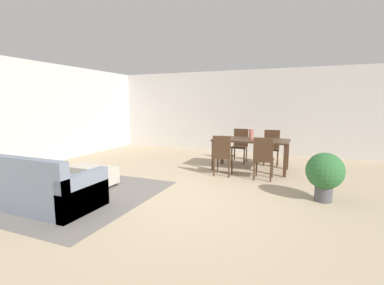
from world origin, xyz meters
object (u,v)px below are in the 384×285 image
dining_chair_near_left (222,153)px  dining_table (251,143)px  dining_chair_near_right (263,156)px  dining_chair_far_left (240,143)px  potted_plant (325,173)px  vase_centerpiece (251,134)px  ottoman_table (93,175)px  dining_chair_far_right (271,145)px  couch (35,188)px

dining_chair_near_left → dining_table: bearing=60.1°
dining_chair_near_right → dining_chair_far_left: 1.86m
dining_chair_far_left → potted_plant: bearing=-52.0°
dining_chair_near_right → dining_chair_far_left: same height
dining_chair_near_right → vase_centerpiece: (-0.42, 0.84, 0.36)m
ottoman_table → dining_chair_far_right: 4.53m
dining_chair_near_right → vase_centerpiece: vase_centerpiece is taller
dining_table → dining_chair_far_left: size_ratio=1.94×
couch → dining_chair_near_left: bearing=51.7°
couch → dining_chair_far_right: bearing=55.1°
dining_table → dining_chair_far_right: (0.40, 0.81, -0.15)m
couch → ottoman_table: 1.19m
dining_table → dining_chair_near_right: 0.94m
dining_table → potted_plant: size_ratio=2.17×
dining_chair_far_right → potted_plant: bearing=-65.7°
couch → dining_chair_far_left: dining_chair_far_left is taller
dining_table → potted_plant: bearing=-48.1°
dining_chair_far_left → vase_centerpiece: size_ratio=3.83×
potted_plant → dining_chair_far_right: bearing=114.3°
couch → potted_plant: bearing=24.8°
dining_chair_far_left → dining_chair_far_right: 0.85m
dining_table → potted_plant: 2.32m
couch → dining_chair_far_right: (3.15, 4.52, 0.23)m
ottoman_table → dining_chair_near_right: size_ratio=1.05×
couch → dining_chair_far_left: size_ratio=2.27×
dining_table → dining_chair_far_right: size_ratio=1.94×
dining_chair_near_left → potted_plant: (2.02, -0.89, -0.03)m
potted_plant → dining_chair_near_right: bearing=141.5°
ottoman_table → dining_table: (2.66, 2.52, 0.45)m
potted_plant → vase_centerpiece: bearing=131.7°
potted_plant → dining_table: bearing=131.9°
couch → dining_chair_near_left: 3.67m
dining_table → vase_centerpiece: (-0.00, 0.01, 0.21)m
ottoman_table → potted_plant: 4.28m
dining_chair_far_right → vase_centerpiece: 0.96m
dining_chair_near_left → dining_chair_near_right: 0.90m
dining_chair_near_left → dining_chair_near_right: size_ratio=1.00×
couch → ottoman_table: (0.09, 1.19, -0.06)m
dining_chair_far_left → dining_chair_far_right: (0.85, -0.01, 0.00)m
potted_plant → ottoman_table: bearing=-169.2°
vase_centerpiece → dining_chair_far_right: bearing=63.2°
vase_centerpiece → couch: bearing=-126.4°
couch → potted_plant: size_ratio=2.54×
ottoman_table → dining_chair_far_left: 4.02m
dining_chair_near_right → potted_plant: size_ratio=1.12×
couch → dining_chair_far_right: 5.51m
ottoman_table → dining_table: bearing=43.5°
potted_plant → couch: bearing=-155.2°
vase_centerpiece → potted_plant: bearing=-48.3°
dining_chair_far_left → potted_plant: size_ratio=1.12×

